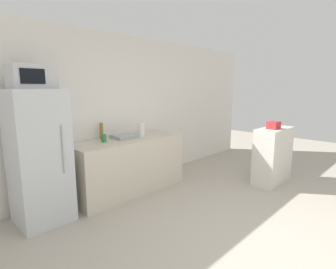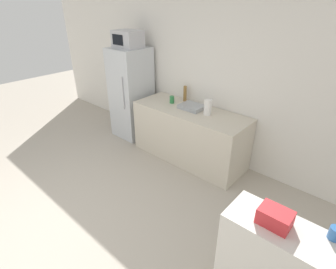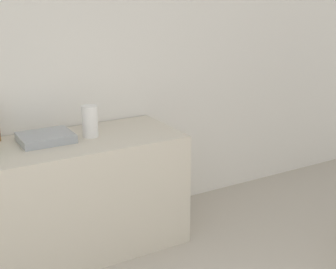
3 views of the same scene
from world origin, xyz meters
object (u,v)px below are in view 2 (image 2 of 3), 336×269
refrigerator (132,94)px  microwave (128,39)px  bottle_short (172,100)px  jar (335,233)px  bottle_tall (185,94)px  basket (275,217)px  paper_towel_roll (208,107)px

refrigerator → microwave: 0.99m
bottle_short → jar: size_ratio=1.27×
microwave → jar: size_ratio=5.10×
bottle_tall → jar: bearing=-32.8°
bottle_short → basket: bearing=-34.2°
refrigerator → jar: refrigerator is taller
bottle_short → basket: basket is taller
refrigerator → jar: size_ratio=17.67×
refrigerator → basket: refrigerator is taller
refrigerator → bottle_short: (0.98, 0.05, 0.10)m
bottle_tall → bottle_short: bottle_tall is taller
bottle_tall → basket: 2.93m
basket → jar: (0.36, 0.14, -0.02)m
bottle_tall → basket: size_ratio=1.15×
bottle_short → paper_towel_roll: 0.73m
bottle_tall → basket: bearing=-39.0°
bottle_short → basket: 2.87m
bottle_tall → refrigerator: bearing=-165.6°
paper_towel_roll → basket: bearing=-44.1°
refrigerator → basket: (3.35, -1.56, 0.22)m
basket → bottle_tall: bearing=141.0°
bottle_tall → jar: bottle_tall is taller
paper_towel_roll → bottle_tall: bearing=158.9°
refrigerator → paper_towel_roll: (1.70, 0.03, 0.16)m
microwave → basket: (3.35, -1.56, -0.77)m
microwave → jar: (3.71, -1.42, -0.79)m
refrigerator → basket: 3.70m
microwave → bottle_tall: (1.08, 0.28, -0.82)m
basket → paper_towel_roll: bearing=135.9°
basket → microwave: bearing=155.0°
microwave → jar: 4.05m
microwave → bottle_tall: 1.38m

